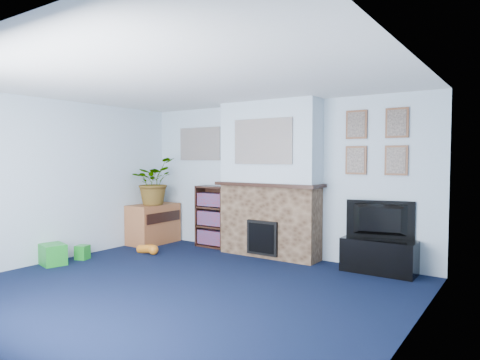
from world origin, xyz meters
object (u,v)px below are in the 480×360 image
Objects in this scene: tv_stand at (379,256)px; sideboard at (153,224)px; bookshelf at (213,218)px; television at (380,220)px.

sideboard reaches higher than tv_stand.
sideboard is (-1.08, -0.36, -0.15)m from bookshelf.
television is 0.84× the size of bookshelf.
bookshelf is at bearing 18.27° from sideboard.
tv_stand is 1.08× the size of television.
television is 3.97m from sideboard.
television is 0.98× the size of sideboard.
tv_stand is 0.91× the size of bookshelf.
tv_stand is at bearing -1.53° from bookshelf.
tv_stand is 0.48m from television.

